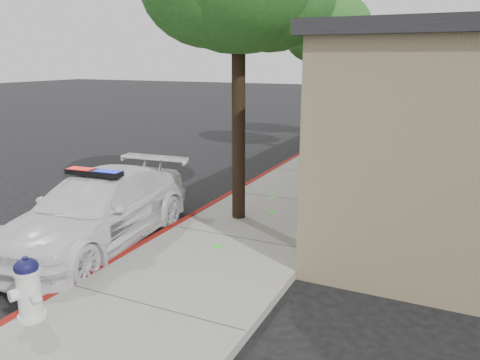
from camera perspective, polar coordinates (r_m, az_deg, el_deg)
name	(u,v)px	position (r m, az deg, el deg)	size (l,w,h in m)	color
ground	(170,232)	(10.37, -8.48, -6.27)	(120.00, 120.00, 0.00)	black
sidewalk	(286,201)	(12.22, 5.67, -2.58)	(3.20, 60.00, 0.15)	gray
red_curb	(233,194)	(12.79, -0.84, -1.70)	(0.14, 60.00, 0.16)	maroon
police_car	(97,210)	(9.82, -17.01, -3.51)	(2.44, 5.10, 1.56)	white
fire_hydrant	(28,288)	(7.19, -24.40, -11.93)	(0.53, 0.46, 0.92)	white
street_tree_mid	(330,33)	(18.04, 10.92, 17.19)	(3.24, 3.07, 5.86)	black
street_tree_far	(349,46)	(21.71, 13.14, 15.66)	(2.99, 2.88, 5.41)	black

